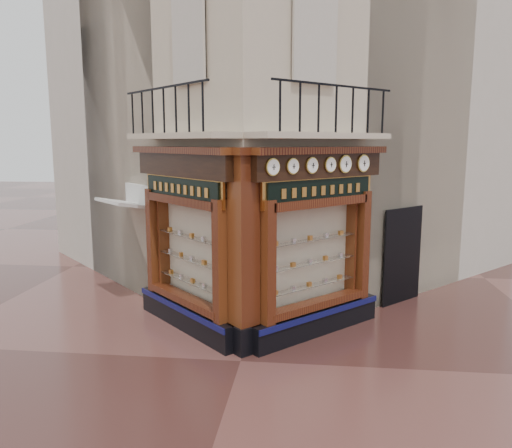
# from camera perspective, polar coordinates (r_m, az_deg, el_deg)

# --- Properties ---
(ground) EXTENTS (80.00, 80.00, 0.00)m
(ground) POSITION_cam_1_polar(r_m,az_deg,el_deg) (9.74, -1.77, -15.39)
(ground) COLOR #43231F
(ground) RESTS_ON ground
(main_building) EXTENTS (11.31, 11.31, 12.00)m
(main_building) POSITION_cam_1_polar(r_m,az_deg,el_deg) (15.08, 1.55, 16.69)
(main_building) COLOR #BEAC94
(main_building) RESTS_ON ground
(neighbour_left) EXTENTS (11.31, 11.31, 11.00)m
(neighbour_left) POSITION_cam_1_polar(r_m,az_deg,el_deg) (17.84, -5.95, 13.90)
(neighbour_left) COLOR beige
(neighbour_left) RESTS_ON ground
(neighbour_right) EXTENTS (11.31, 11.31, 11.00)m
(neighbour_right) POSITION_cam_1_polar(r_m,az_deg,el_deg) (17.48, 10.61, 13.89)
(neighbour_right) COLOR beige
(neighbour_right) RESTS_ON ground
(shopfront_left) EXTENTS (2.86, 2.86, 3.98)m
(shopfront_left) POSITION_cam_1_polar(r_m,az_deg,el_deg) (10.87, -8.02, -1.87)
(shopfront_left) COLOR black
(shopfront_left) RESTS_ON ground
(shopfront_right) EXTENTS (2.86, 2.86, 3.98)m
(shopfront_right) POSITION_cam_1_polar(r_m,az_deg,el_deg) (10.53, 6.99, -2.21)
(shopfront_right) COLOR black
(shopfront_right) RESTS_ON ground
(corner_pilaster) EXTENTS (0.85, 0.85, 3.98)m
(corner_pilaster) POSITION_cam_1_polar(r_m,az_deg,el_deg) (9.58, -1.41, -3.49)
(corner_pilaster) COLOR black
(corner_pilaster) RESTS_ON ground
(balcony) EXTENTS (5.94, 2.97, 1.03)m
(balcony) POSITION_cam_1_polar(r_m,az_deg,el_deg) (10.32, -0.71, 10.14)
(balcony) COLOR #BEAC94
(balcony) RESTS_ON ground
(clock_a) EXTENTS (0.27, 0.27, 0.33)m
(clock_a) POSITION_cam_1_polar(r_m,az_deg,el_deg) (9.24, 1.92, 6.52)
(clock_a) COLOR gold
(clock_a) RESTS_ON ground
(clock_b) EXTENTS (0.26, 0.26, 0.31)m
(clock_b) POSITION_cam_1_polar(r_m,az_deg,el_deg) (9.57, 4.22, 6.60)
(clock_b) COLOR gold
(clock_b) RESTS_ON ground
(clock_c) EXTENTS (0.27, 0.27, 0.33)m
(clock_c) POSITION_cam_1_polar(r_m,az_deg,el_deg) (9.93, 6.41, 6.67)
(clock_c) COLOR gold
(clock_c) RESTS_ON ground
(clock_d) EXTENTS (0.26, 0.26, 0.32)m
(clock_d) POSITION_cam_1_polar(r_m,az_deg,el_deg) (10.30, 8.49, 6.72)
(clock_d) COLOR gold
(clock_d) RESTS_ON ground
(clock_e) EXTENTS (0.30, 0.30, 0.37)m
(clock_e) POSITION_cam_1_polar(r_m,az_deg,el_deg) (10.64, 10.16, 6.76)
(clock_e) COLOR gold
(clock_e) RESTS_ON ground
(clock_f) EXTENTS (0.30, 0.30, 0.38)m
(clock_f) POSITION_cam_1_polar(r_m,az_deg,el_deg) (11.08, 12.17, 6.80)
(clock_f) COLOR gold
(clock_f) RESTS_ON ground
(awning) EXTENTS (1.70, 1.70, 0.25)m
(awning) POSITION_cam_1_polar(r_m,az_deg,el_deg) (13.48, -14.48, -8.54)
(awning) COLOR silver
(awning) RESTS_ON ground
(signboard_left) EXTENTS (2.22, 2.22, 0.60)m
(signboard_left) POSITION_cam_1_polar(r_m,az_deg,el_deg) (10.67, -8.51, 4.01)
(signboard_left) COLOR #C7863A
(signboard_left) RESTS_ON ground
(signboard_right) EXTENTS (2.25, 2.25, 0.60)m
(signboard_right) POSITION_cam_1_polar(r_m,az_deg,el_deg) (10.31, 7.42, 3.85)
(signboard_right) COLOR #C7863A
(signboard_right) RESTS_ON ground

